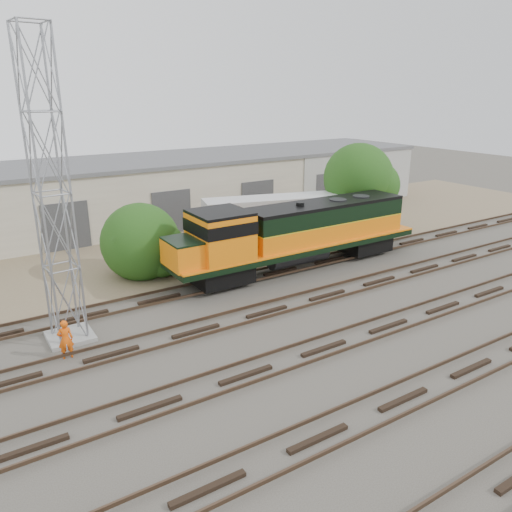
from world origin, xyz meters
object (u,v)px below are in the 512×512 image
locomotive (295,233)px  semi_trailer (287,214)px  worker (65,339)px  signal_tower (52,199)px

locomotive → semi_trailer: locomotive is taller
locomotive → worker: 15.26m
semi_trailer → worker: bearing=-138.9°
worker → semi_trailer: bearing=-148.5°
worker → semi_trailer: 19.55m
locomotive → signal_tower: 14.93m
semi_trailer → signal_tower: bearing=-143.0°
signal_tower → locomotive: bearing=7.7°
signal_tower → worker: (-0.51, -1.73, -5.62)m
worker → semi_trailer: semi_trailer is taller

